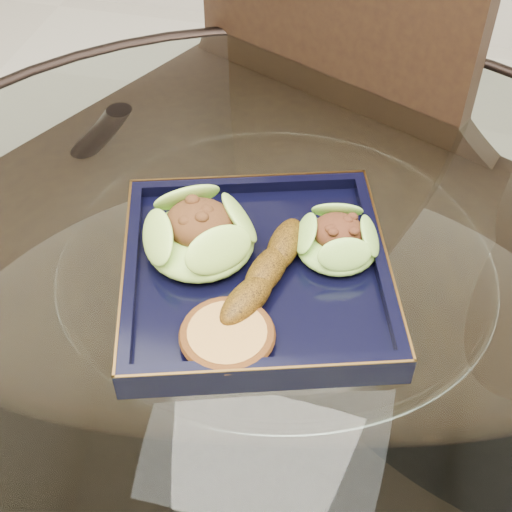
# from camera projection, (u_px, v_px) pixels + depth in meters

# --- Properties ---
(dining_table) EXTENTS (1.13, 1.13, 0.77)m
(dining_table) POSITION_uv_depth(u_px,v_px,m) (272.00, 384.00, 0.85)
(dining_table) COLOR white
(dining_table) RESTS_ON ground
(dining_chair) EXTENTS (0.62, 0.62, 1.08)m
(dining_chair) POSITION_uv_depth(u_px,v_px,m) (271.00, 193.00, 1.08)
(dining_chair) COLOR black
(dining_chair) RESTS_ON ground
(navy_plate) EXTENTS (0.34, 0.34, 0.02)m
(navy_plate) POSITION_uv_depth(u_px,v_px,m) (256.00, 276.00, 0.74)
(navy_plate) COLOR black
(navy_plate) RESTS_ON dining_table
(lettuce_wrap_left) EXTENTS (0.14, 0.14, 0.04)m
(lettuce_wrap_left) POSITION_uv_depth(u_px,v_px,m) (200.00, 237.00, 0.74)
(lettuce_wrap_left) COLOR #74AA31
(lettuce_wrap_left) RESTS_ON navy_plate
(lettuce_wrap_right) EXTENTS (0.10, 0.10, 0.03)m
(lettuce_wrap_right) POSITION_uv_depth(u_px,v_px,m) (337.00, 242.00, 0.74)
(lettuce_wrap_right) COLOR #529029
(lettuce_wrap_right) RESTS_ON navy_plate
(roasted_plantain) EXTENTS (0.07, 0.16, 0.03)m
(roasted_plantain) POSITION_uv_depth(u_px,v_px,m) (266.00, 271.00, 0.71)
(roasted_plantain) COLOR #603C0A
(roasted_plantain) RESTS_ON navy_plate
(crumb_patty) EXTENTS (0.10, 0.10, 0.01)m
(crumb_patty) POSITION_uv_depth(u_px,v_px,m) (227.00, 336.00, 0.66)
(crumb_patty) COLOR #BB873E
(crumb_patty) RESTS_ON navy_plate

